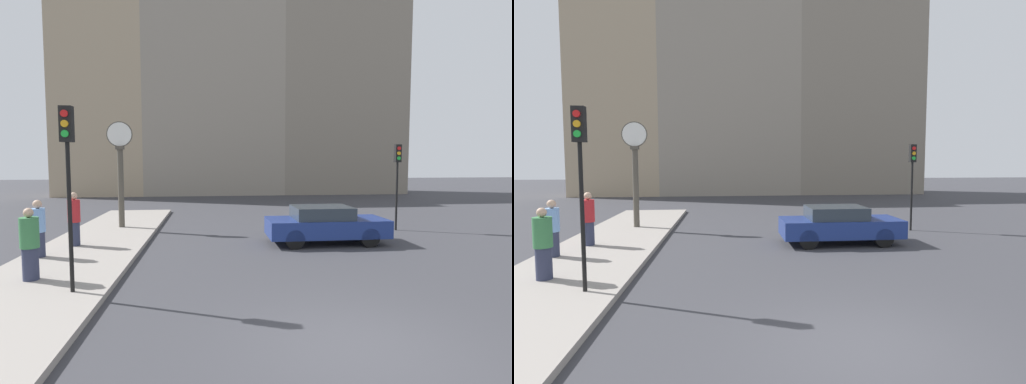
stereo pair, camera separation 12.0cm
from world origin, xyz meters
TOP-DOWN VIEW (x-y plane):
  - ground_plane at (0.00, 0.00)m, footprint 120.00×120.00m
  - sidewalk_corner at (-6.33, 7.81)m, footprint 3.41×19.62m
  - building_row at (0.06, 30.35)m, footprint 30.49×5.00m
  - sedan_car at (1.80, 8.01)m, footprint 4.29×1.85m
  - traffic_light_near at (-5.36, 2.99)m, footprint 0.26×0.24m
  - traffic_light_far at (5.64, 10.33)m, footprint 0.26×0.24m
  - street_clock at (-6.14, 11.67)m, footprint 1.08×0.32m
  - pedestrian_green_hoodie at (-6.64, 4.01)m, footprint 0.43×0.43m
  - pedestrian_blue_stripe at (-7.41, 6.40)m, footprint 0.40×0.40m
  - pedestrian_red_top at (-6.89, 7.94)m, footprint 0.40×0.40m

SIDE VIEW (x-z plane):
  - ground_plane at x=0.00m, z-range 0.00..0.00m
  - sidewalk_corner at x=-6.33m, z-range 0.00..0.15m
  - sedan_car at x=1.80m, z-range 0.02..1.38m
  - pedestrian_blue_stripe at x=-7.41m, z-range 0.14..1.85m
  - pedestrian_green_hoodie at x=-6.64m, z-range 0.13..1.87m
  - pedestrian_red_top at x=-6.89m, z-range 0.14..1.95m
  - street_clock at x=-6.14m, z-range 0.38..4.90m
  - traffic_light_far at x=5.64m, z-range 0.80..4.50m
  - traffic_light_near at x=-5.36m, z-range 1.00..5.02m
  - building_row at x=0.06m, z-range -0.51..18.71m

